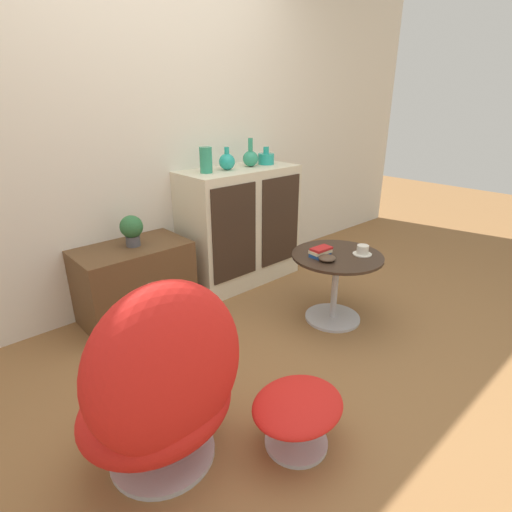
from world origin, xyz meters
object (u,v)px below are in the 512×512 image
(teacup, at_px, (363,251))
(book_stack, at_px, (320,252))
(bowl, at_px, (327,258))
(vase_inner_left, at_px, (227,161))
(potted_plant, at_px, (132,229))
(coffee_table, at_px, (336,277))
(vase_leftmost, at_px, (206,160))
(tv_console, at_px, (135,282))
(egg_chair, at_px, (163,388))
(sideboard, at_px, (240,226))
(ottoman, at_px, (298,409))
(vase_inner_right, at_px, (250,158))
(vase_rightmost, at_px, (266,158))

(teacup, xyz_separation_m, book_stack, (-0.23, 0.17, 0.00))
(book_stack, height_order, bowl, book_stack)
(vase_inner_left, height_order, potted_plant, vase_inner_left)
(coffee_table, xyz_separation_m, vase_inner_left, (-0.16, 0.97, 0.69))
(vase_leftmost, distance_m, potted_plant, 0.74)
(tv_console, distance_m, egg_chair, 1.36)
(vase_leftmost, xyz_separation_m, teacup, (0.49, -1.08, -0.53))
(coffee_table, distance_m, bowl, 0.23)
(sideboard, bearing_deg, ottoman, -122.39)
(vase_inner_right, distance_m, bowl, 1.14)
(teacup, bearing_deg, ottoman, -157.87)
(egg_chair, relative_size, potted_plant, 4.19)
(coffee_table, xyz_separation_m, vase_leftmost, (-0.36, 0.97, 0.72))
(egg_chair, height_order, vase_rightmost, vase_rightmost)
(ottoman, relative_size, vase_rightmost, 3.03)
(vase_inner_right, bearing_deg, coffee_table, -94.84)
(ottoman, bearing_deg, vase_rightmost, 50.50)
(vase_inner_left, distance_m, book_stack, 1.04)
(vase_leftmost, distance_m, teacup, 1.30)
(book_stack, bearing_deg, vase_inner_right, 78.34)
(tv_console, bearing_deg, coffee_table, -44.12)
(tv_console, xyz_separation_m, vase_leftmost, (0.65, -0.01, 0.79))
(egg_chair, xyz_separation_m, vase_leftmost, (1.15, 1.25, 0.65))
(ottoman, xyz_separation_m, vase_leftmost, (0.67, 1.55, 0.86))
(sideboard, relative_size, teacup, 7.80)
(vase_rightmost, xyz_separation_m, potted_plant, (-1.24, 0.01, -0.35))
(vase_rightmost, bearing_deg, ottoman, -129.50)
(egg_chair, distance_m, vase_leftmost, 1.82)
(tv_console, xyz_separation_m, egg_chair, (-0.49, -1.26, 0.13))
(tv_console, height_order, potted_plant, potted_plant)
(sideboard, xyz_separation_m, egg_chair, (-1.46, -1.25, -0.08))
(sideboard, height_order, ottoman, sideboard)
(ottoman, xyz_separation_m, potted_plant, (0.03, 1.56, 0.46))
(coffee_table, height_order, potted_plant, potted_plant)
(vase_leftmost, relative_size, vase_rightmost, 1.31)
(vase_inner_right, distance_m, book_stack, 1.06)
(sideboard, relative_size, coffee_table, 1.61)
(vase_inner_left, bearing_deg, teacup, -75.07)
(egg_chair, bearing_deg, sideboard, 40.47)
(vase_leftmost, bearing_deg, coffee_table, -69.89)
(bowl, bearing_deg, ottoman, -147.69)
(sideboard, xyz_separation_m, vase_rightmost, (0.30, 0.00, 0.53))
(book_stack, bearing_deg, sideboard, 85.90)
(vase_inner_left, bearing_deg, bowl, -88.70)
(vase_inner_right, xyz_separation_m, bowl, (-0.22, -0.99, -0.52))
(teacup, bearing_deg, coffee_table, 139.64)
(vase_inner_left, xyz_separation_m, teacup, (0.29, -1.08, -0.50))
(vase_inner_left, bearing_deg, book_stack, -86.60)
(vase_leftmost, relative_size, bowl, 1.65)
(tv_console, distance_m, bowl, 1.35)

